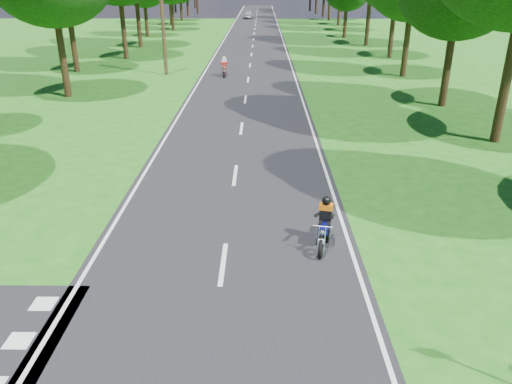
{
  "coord_description": "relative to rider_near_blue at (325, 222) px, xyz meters",
  "views": [
    {
      "loc": [
        0.94,
        -8.65,
        6.59
      ],
      "look_at": [
        0.8,
        4.0,
        1.1
      ],
      "focal_mm": 35.0,
      "sensor_mm": 36.0,
      "label": 1
    }
  ],
  "objects": [
    {
      "name": "main_road",
      "position": [
        -2.6,
        47.01,
        -0.67
      ],
      "size": [
        7.0,
        140.0,
        0.02
      ],
      "primitive_type": "cube",
      "color": "black",
      "rests_on": "ground"
    },
    {
      "name": "road_markings",
      "position": [
        -2.74,
        45.13,
        -0.66
      ],
      "size": [
        7.4,
        140.0,
        0.01
      ],
      "color": "silver",
      "rests_on": "main_road"
    },
    {
      "name": "distant_car",
      "position": [
        -3.77,
        76.76,
        -0.03
      ],
      "size": [
        2.15,
        3.96,
        1.28
      ],
      "primitive_type": "imported",
      "rotation": [
        0.0,
        0.0,
        -0.18
      ],
      "color": "#B5B8BD",
      "rests_on": "main_road"
    },
    {
      "name": "telegraph_pole",
      "position": [
        -8.6,
        25.01,
        3.39
      ],
      "size": [
        1.2,
        0.26,
        8.0
      ],
      "color": "#382616",
      "rests_on": "ground"
    },
    {
      "name": "rider_near_blue",
      "position": [
        0.0,
        0.0,
        0.0
      ],
      "size": [
        0.87,
        1.67,
        1.33
      ],
      "primitive_type": null,
      "rotation": [
        0.0,
        0.0,
        -0.22
      ],
      "color": "#0D0F8F",
      "rests_on": "main_road"
    },
    {
      "name": "rider_far_red",
      "position": [
        -4.32,
        24.27,
        0.01
      ],
      "size": [
        0.59,
        1.65,
        1.36
      ],
      "primitive_type": null,
      "rotation": [
        0.0,
        0.0,
        0.03
      ],
      "color": "#B8280E",
      "rests_on": "main_road"
    },
    {
      "name": "ground",
      "position": [
        -2.6,
        -2.99,
        -0.68
      ],
      "size": [
        160.0,
        160.0,
        0.0
      ],
      "primitive_type": "plane",
      "color": "#1B5914",
      "rests_on": "ground"
    }
  ]
}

